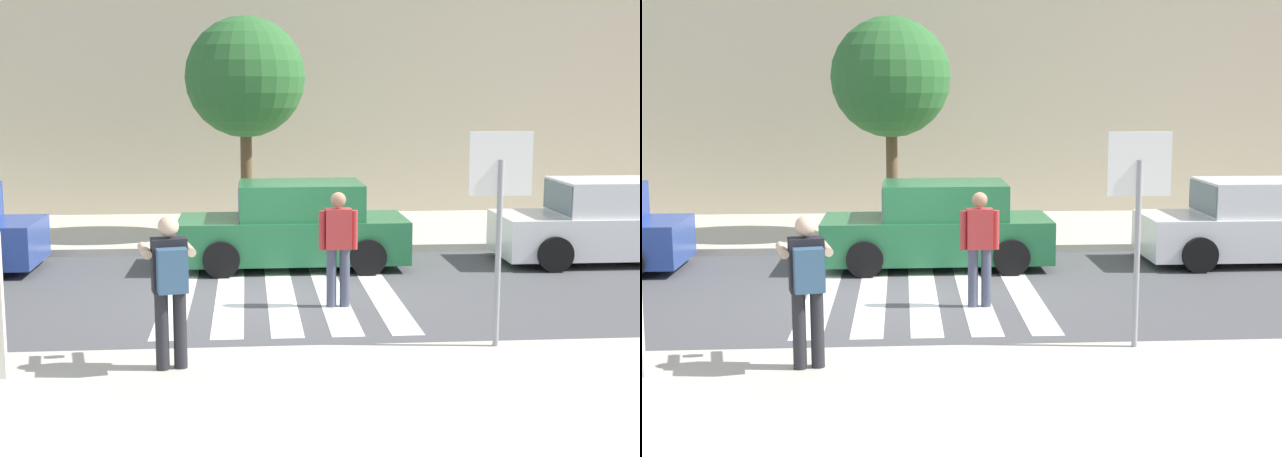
# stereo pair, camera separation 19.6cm
# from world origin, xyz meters

# --- Properties ---
(ground_plane) EXTENTS (120.00, 120.00, 0.00)m
(ground_plane) POSITION_xyz_m (0.00, 0.00, 0.00)
(ground_plane) COLOR #4C4C4F
(sidewalk_near) EXTENTS (60.00, 6.00, 0.14)m
(sidewalk_near) POSITION_xyz_m (0.00, -6.20, 0.07)
(sidewalk_near) COLOR beige
(sidewalk_near) RESTS_ON ground
(sidewalk_far) EXTENTS (60.00, 4.80, 0.14)m
(sidewalk_far) POSITION_xyz_m (0.00, 6.00, 0.07)
(sidewalk_far) COLOR beige
(sidewalk_far) RESTS_ON ground
(building_facade_far) EXTENTS (56.00, 4.00, 6.02)m
(building_facade_far) POSITION_xyz_m (0.00, 10.40, 3.01)
(building_facade_far) COLOR beige
(building_facade_far) RESTS_ON ground
(crosswalk_stripe_0) EXTENTS (0.44, 5.20, 0.01)m
(crosswalk_stripe_0) POSITION_xyz_m (-1.60, 0.20, 0.00)
(crosswalk_stripe_0) COLOR silver
(crosswalk_stripe_0) RESTS_ON ground
(crosswalk_stripe_1) EXTENTS (0.44, 5.20, 0.01)m
(crosswalk_stripe_1) POSITION_xyz_m (-0.80, 0.20, 0.00)
(crosswalk_stripe_1) COLOR silver
(crosswalk_stripe_1) RESTS_ON ground
(crosswalk_stripe_2) EXTENTS (0.44, 5.20, 0.01)m
(crosswalk_stripe_2) POSITION_xyz_m (0.00, 0.20, 0.00)
(crosswalk_stripe_2) COLOR silver
(crosswalk_stripe_2) RESTS_ON ground
(crosswalk_stripe_3) EXTENTS (0.44, 5.20, 0.01)m
(crosswalk_stripe_3) POSITION_xyz_m (0.80, 0.20, 0.00)
(crosswalk_stripe_3) COLOR silver
(crosswalk_stripe_3) RESTS_ON ground
(crosswalk_stripe_4) EXTENTS (0.44, 5.20, 0.01)m
(crosswalk_stripe_4) POSITION_xyz_m (1.60, 0.20, 0.00)
(crosswalk_stripe_4) COLOR silver
(crosswalk_stripe_4) RESTS_ON ground
(stop_sign) EXTENTS (0.76, 0.08, 2.60)m
(stop_sign) POSITION_xyz_m (2.48, -3.39, 2.03)
(stop_sign) COLOR gray
(stop_sign) RESTS_ON sidewalk_near
(photographer_with_backpack) EXTENTS (0.69, 0.92, 1.72)m
(photographer_with_backpack) POSITION_xyz_m (-1.37, -4.00, 1.17)
(photographer_with_backpack) COLOR #232328
(photographer_with_backpack) RESTS_ON sidewalk_near
(pedestrian_crossing) EXTENTS (0.58, 0.25, 1.72)m
(pedestrian_crossing) POSITION_xyz_m (0.83, -0.75, 0.97)
(pedestrian_crossing) COLOR #474C60
(pedestrian_crossing) RESTS_ON ground
(parked_car_green) EXTENTS (4.10, 1.92, 1.55)m
(parked_car_green) POSITION_xyz_m (0.35, 2.30, 0.73)
(parked_car_green) COLOR #236B3D
(parked_car_green) RESTS_ON ground
(parked_car_white) EXTENTS (4.10, 1.92, 1.55)m
(parked_car_white) POSITION_xyz_m (6.23, 2.30, 0.73)
(parked_car_white) COLOR white
(parked_car_white) RESTS_ON ground
(street_tree_center) EXTENTS (2.48, 2.48, 4.55)m
(street_tree_center) POSITION_xyz_m (-0.52, 4.94, 3.43)
(street_tree_center) COLOR brown
(street_tree_center) RESTS_ON sidewalk_far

